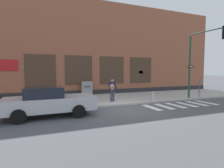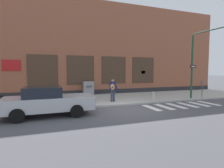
# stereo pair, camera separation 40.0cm
# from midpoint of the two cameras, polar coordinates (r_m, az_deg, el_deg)

# --- Properties ---
(ground_plane) EXTENTS (160.00, 160.00, 0.00)m
(ground_plane) POSITION_cam_midpoint_polar(r_m,az_deg,el_deg) (10.76, 3.91, -8.33)
(ground_plane) COLOR #4C4C51
(sidewalk) EXTENTS (28.00, 5.53, 0.11)m
(sidewalk) POSITION_cam_midpoint_polar(r_m,az_deg,el_deg) (14.42, -2.94, -4.88)
(sidewalk) COLOR #ADAAA3
(sidewalk) RESTS_ON ground
(building_backdrop) EXTENTS (28.00, 4.06, 9.06)m
(building_backdrop) POSITION_cam_midpoint_polar(r_m,az_deg,el_deg) (18.94, -7.62, 10.82)
(building_backdrop) COLOR #99563D
(building_backdrop) RESTS_ON ground
(crosswalk) EXTENTS (5.20, 1.90, 0.01)m
(crosswalk) POSITION_cam_midpoint_polar(r_m,az_deg,el_deg) (12.99, 20.75, -6.39)
(crosswalk) COLOR silver
(crosswalk) RESTS_ON ground
(red_car) EXTENTS (4.64, 2.06, 1.53)m
(red_car) POSITION_cam_midpoint_polar(r_m,az_deg,el_deg) (9.67, -21.25, -5.39)
(red_car) COLOR #B7BABF
(red_car) RESTS_ON ground
(busker) EXTENTS (0.71, 0.55, 1.72)m
(busker) POSITION_cam_midpoint_polar(r_m,az_deg,el_deg) (12.70, -0.80, -1.40)
(busker) COLOR #33384C
(busker) RESTS_ON sidewalk
(traffic_light) EXTENTS (0.70, 3.14, 5.29)m
(traffic_light) POSITION_cam_midpoint_polar(r_m,az_deg,el_deg) (15.15, 26.88, 9.20)
(traffic_light) COLOR #1E472D
(traffic_light) RESTS_ON sidewalk
(parking_meter) EXTENTS (0.13, 0.11, 1.44)m
(parking_meter) POSITION_cam_midpoint_polar(r_m,az_deg,el_deg) (16.81, 26.05, -0.57)
(parking_meter) COLOR #47474C
(parking_meter) RESTS_ON sidewalk
(utility_box) EXTENTS (0.95, 0.63, 1.27)m
(utility_box) POSITION_cam_midpoint_polar(r_m,az_deg,el_deg) (16.28, -8.97, -1.42)
(utility_box) COLOR gray
(utility_box) RESTS_ON sidewalk
(fire_hydrant) EXTENTS (0.38, 0.20, 0.70)m
(fire_hydrant) POSITION_cam_midpoint_polar(r_m,az_deg,el_deg) (13.47, 12.22, -3.90)
(fire_hydrant) COLOR #B2ADA8
(fire_hydrant) RESTS_ON sidewalk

